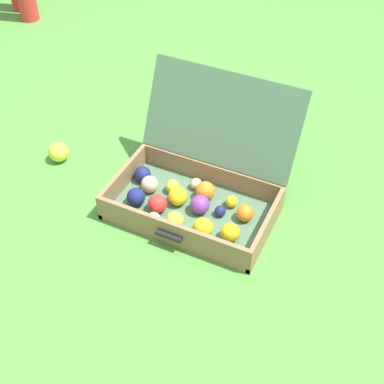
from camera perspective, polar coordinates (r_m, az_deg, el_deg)
ground_plane at (r=2.14m, az=-0.17°, el=-3.57°), size 16.00×16.00×0.00m
open_suitcase at (r=2.15m, az=0.53°, el=0.74°), size 0.67×0.60×0.48m
stray_ball_on_grass at (r=2.49m, az=-14.43°, el=4.27°), size 0.09×0.09×0.09m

